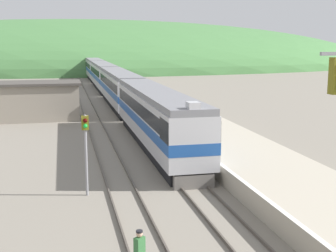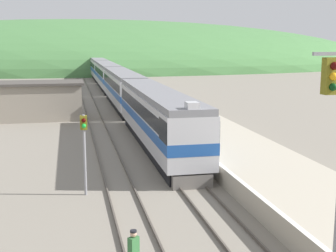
{
  "view_description": "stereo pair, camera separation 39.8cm",
  "coord_description": "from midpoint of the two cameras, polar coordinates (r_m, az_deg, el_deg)",
  "views": [
    {
      "loc": [
        -6.74,
        -8.22,
        7.82
      ],
      "look_at": [
        -0.26,
        20.26,
        2.54
      ],
      "focal_mm": 50.0,
      "sensor_mm": 36.0,
      "label": 1
    },
    {
      "loc": [
        -6.35,
        -8.31,
        7.82
      ],
      "look_at": [
        -0.26,
        20.26,
        2.54
      ],
      "focal_mm": 50.0,
      "sensor_mm": 36.0,
      "label": 2
    }
  ],
  "objects": [
    {
      "name": "track_siding",
      "position": [
        78.69,
        -10.81,
        4.42
      ],
      "size": [
        1.51,
        180.0,
        0.16
      ],
      "color": "#4C443D",
      "rests_on": "ground"
    },
    {
      "name": "platform",
      "position": [
        59.74,
        -2.09,
        3.24
      ],
      "size": [
        5.65,
        140.0,
        1.08
      ],
      "color": "#B2A893",
      "rests_on": "ground"
    },
    {
      "name": "distant_hills",
      "position": [
        147.43,
        -10.33,
        7.04
      ],
      "size": [
        192.68,
        86.71,
        28.87
      ],
      "color": "#477A42",
      "rests_on": "ground"
    },
    {
      "name": "station_shed",
      "position": [
        49.35,
        -15.86,
        3.0
      ],
      "size": [
        8.73,
        5.2,
        3.82
      ],
      "color": "gray",
      "rests_on": "ground"
    },
    {
      "name": "signal_post_siding",
      "position": [
        24.02,
        -10.49,
        -1.5
      ],
      "size": [
        0.36,
        0.42,
        4.21
      ],
      "color": "gray",
      "rests_on": "ground"
    },
    {
      "name": "express_train_lead_car",
      "position": [
        34.68,
        -1.77,
        1.19
      ],
      "size": [
        2.9,
        21.31,
        4.68
      ],
      "color": "black",
      "rests_on": "ground"
    },
    {
      "name": "carriage_fourth",
      "position": [
        100.46,
        -9.12,
        7.0
      ],
      "size": [
        2.89,
        21.18,
        4.32
      ],
      "color": "black",
      "rests_on": "ground"
    },
    {
      "name": "carriage_third",
      "position": [
        78.5,
        -8.04,
        6.15
      ],
      "size": [
        2.89,
        21.18,
        4.32
      ],
      "color": "black",
      "rests_on": "ground"
    },
    {
      "name": "carriage_second",
      "position": [
        56.62,
        -6.13,
        4.64
      ],
      "size": [
        2.89,
        21.18,
        4.32
      ],
      "color": "black",
      "rests_on": "ground"
    },
    {
      "name": "track_worker",
      "position": [
        16.18,
        -4.22,
        -14.94
      ],
      "size": [
        0.42,
        0.39,
        1.66
      ],
      "color": "#2D2D33",
      "rests_on": "ground"
    },
    {
      "name": "track_main",
      "position": [
        78.92,
        -8.02,
        4.52
      ],
      "size": [
        1.52,
        180.0,
        0.16
      ],
      "color": "#4C443D",
      "rests_on": "ground"
    }
  ]
}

